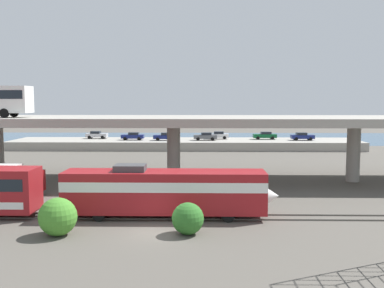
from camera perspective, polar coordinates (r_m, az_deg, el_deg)
ground_plane at (r=31.46m, az=-4.73°, el=-11.31°), size 260.00×260.00×0.00m
rail_strip_near at (r=34.57m, az=-4.16°, el=-9.64°), size 110.00×0.12×0.12m
rail_strip_far at (r=35.97m, az=-3.94°, el=-9.04°), size 110.00×0.12×0.12m
train_locomotive at (r=34.70m, az=-2.27°, el=-5.96°), size 16.81×3.04×4.18m
highway_overpass at (r=50.09m, az=-2.41°, el=2.76°), size 96.00×12.54×7.34m
service_truck_west at (r=46.04m, az=-23.13°, el=-4.23°), size 6.80×2.46×3.04m
pier_parking_lot at (r=85.40m, az=-0.89°, el=0.01°), size 66.48×11.74×1.62m
parked_car_0 at (r=87.45m, az=9.41°, el=1.11°), size 4.53×1.85×1.50m
parked_car_1 at (r=86.77m, az=14.07°, el=0.98°), size 4.33×1.91×1.50m
parked_car_2 at (r=84.28m, az=1.75°, el=1.01°), size 4.43×1.97×1.50m
parked_car_3 at (r=89.95m, az=-12.24°, el=1.18°), size 4.20×1.89×1.50m
parked_car_4 at (r=83.99m, az=-3.43°, el=0.99°), size 4.53×1.84×1.50m
parked_car_5 at (r=85.58m, az=-7.65°, el=1.04°), size 4.31×1.95×1.50m
parked_car_6 at (r=87.19m, az=3.36°, el=1.16°), size 4.24×1.88×1.50m
harbor_water at (r=108.36m, az=-0.43°, el=0.77°), size 140.00×36.00×0.01m
shrub_left at (r=31.64m, az=-16.97°, el=-8.99°), size 2.61×2.61×2.61m
shrub_right at (r=30.61m, az=-0.54°, el=-9.62°), size 2.21×2.21×2.21m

